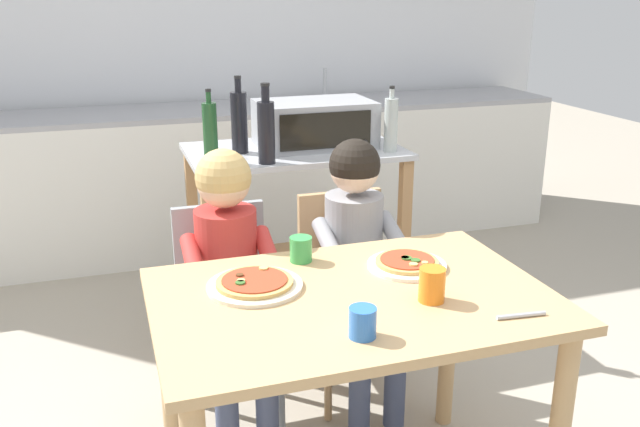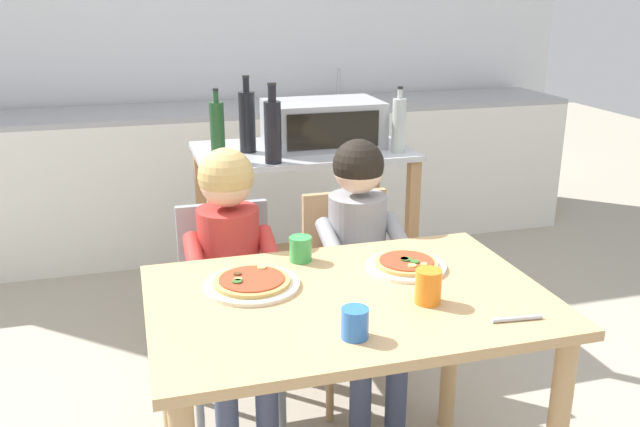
{
  "view_description": "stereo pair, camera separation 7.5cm",
  "coord_description": "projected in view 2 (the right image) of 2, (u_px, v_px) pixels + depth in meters",
  "views": [
    {
      "loc": [
        -0.64,
        -1.66,
        1.59
      ],
      "look_at": [
        0.0,
        0.3,
        0.9
      ],
      "focal_mm": 38.31,
      "sensor_mm": 36.0,
      "label": 1
    },
    {
      "loc": [
        -0.57,
        -1.69,
        1.59
      ],
      "look_at": [
        0.0,
        0.3,
        0.9
      ],
      "focal_mm": 38.31,
      "sensor_mm": 36.0,
      "label": 2
    }
  ],
  "objects": [
    {
      "name": "drinking_cup_blue",
      "position": [
        355.0,
        323.0,
        1.7
      ],
      "size": [
        0.07,
        0.07,
        0.08
      ],
      "primitive_type": "cylinder",
      "color": "blue",
      "rests_on": "dining_table"
    },
    {
      "name": "dining_chair_left",
      "position": [
        229.0,
        297.0,
        2.56
      ],
      "size": [
        0.36,
        0.36,
        0.81
      ],
      "color": "gray",
      "rests_on": "ground"
    },
    {
      "name": "bottle_tall_green_wine",
      "position": [
        247.0,
        121.0,
        3.03
      ],
      "size": [
        0.07,
        0.07,
        0.34
      ],
      "color": "black",
      "rests_on": "kitchen_island_cart"
    },
    {
      "name": "dining_table",
      "position": [
        348.0,
        333.0,
        1.99
      ],
      "size": [
        1.13,
        0.77,
        0.75
      ],
      "color": "tan",
      "rests_on": "ground"
    },
    {
      "name": "bottle_squat_spirits",
      "position": [
        217.0,
        131.0,
        2.88
      ],
      "size": [
        0.06,
        0.06,
        0.31
      ],
      "color": "#1E4723",
      "rests_on": "kitchen_island_cart"
    },
    {
      "name": "drinking_cup_green",
      "position": [
        300.0,
        249.0,
        2.18
      ],
      "size": [
        0.07,
        0.07,
        0.08
      ],
      "primitive_type": "cylinder",
      "color": "green",
      "rests_on": "dining_table"
    },
    {
      "name": "kitchen_counter",
      "position": [
        225.0,
        177.0,
        4.33
      ],
      "size": [
        4.49,
        0.6,
        1.09
      ],
      "color": "silver",
      "rests_on": "ground"
    },
    {
      "name": "bottle_clear_vinegar",
      "position": [
        273.0,
        130.0,
        2.84
      ],
      "size": [
        0.07,
        0.07,
        0.34
      ],
      "color": "black",
      "rests_on": "kitchen_island_cart"
    },
    {
      "name": "toaster_oven",
      "position": [
        323.0,
        124.0,
        3.16
      ],
      "size": [
        0.53,
        0.34,
        0.21
      ],
      "color": "#999BA0",
      "rests_on": "kitchen_island_cart"
    },
    {
      "name": "serving_spoon",
      "position": [
        517.0,
        319.0,
        1.8
      ],
      "size": [
        0.14,
        0.03,
        0.01
      ],
      "primitive_type": "cylinder",
      "rotation": [
        0.0,
        1.57,
        3.04
      ],
      "color": "#B7BABF",
      "rests_on": "dining_table"
    },
    {
      "name": "kitchen_island_cart",
      "position": [
        303.0,
        209.0,
        3.24
      ],
      "size": [
        0.98,
        0.59,
        0.88
      ],
      "color": "#B7BABF",
      "rests_on": "ground"
    },
    {
      "name": "bottle_dark_olive_oil",
      "position": [
        399.0,
        125.0,
        3.03
      ],
      "size": [
        0.06,
        0.06,
        0.29
      ],
      "color": "#ADB7B2",
      "rests_on": "kitchen_island_cart"
    },
    {
      "name": "dining_chair_right",
      "position": [
        351.0,
        281.0,
        2.71
      ],
      "size": [
        0.36,
        0.36,
        0.81
      ],
      "color": "tan",
      "rests_on": "ground"
    },
    {
      "name": "child_in_grey_shirt",
      "position": [
        362.0,
        245.0,
        2.54
      ],
      "size": [
        0.32,
        0.42,
        1.04
      ],
      "color": "#424C6B",
      "rests_on": "ground"
    },
    {
      "name": "ground_plane",
      "position": [
        271.0,
        340.0,
        3.23
      ],
      "size": [
        11.39,
        11.39,
        0.0
      ],
      "primitive_type": "plane",
      "color": "#A89E8C"
    },
    {
      "name": "pizza_plate_white",
      "position": [
        406.0,
        265.0,
        2.13
      ],
      "size": [
        0.25,
        0.25,
        0.03
      ],
      "color": "white",
      "rests_on": "dining_table"
    },
    {
      "name": "child_in_red_shirt",
      "position": [
        232.0,
        259.0,
        2.39
      ],
      "size": [
        0.32,
        0.42,
        1.05
      ],
      "color": "#424C6B",
      "rests_on": "ground"
    },
    {
      "name": "drinking_cup_orange",
      "position": [
        428.0,
        286.0,
        1.89
      ],
      "size": [
        0.07,
        0.07,
        0.1
      ],
      "primitive_type": "cylinder",
      "color": "orange",
      "rests_on": "dining_table"
    },
    {
      "name": "pizza_plate_cream",
      "position": [
        252.0,
        283.0,
        2.0
      ],
      "size": [
        0.28,
        0.28,
        0.03
      ],
      "color": "beige",
      "rests_on": "dining_table"
    },
    {
      "name": "back_wall_tiled",
      "position": [
        210.0,
        26.0,
        4.42
      ],
      "size": [
        4.99,
        0.12,
        2.7
      ],
      "color": "silver",
      "rests_on": "ground"
    }
  ]
}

